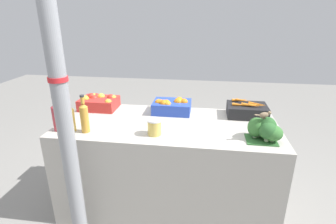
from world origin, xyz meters
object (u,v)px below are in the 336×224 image
support_pole (59,86)px  pickle_jar (154,127)px  broccoli_pile (264,129)px  juice_bottle_golden (70,118)px  orange_crate (172,106)px  carrot_crate (247,110)px  sparrow_bird (265,115)px  juice_bottle_ruby (57,116)px  juice_bottle_amber (84,117)px  apple_crate (99,102)px

support_pole → pickle_jar: bearing=35.3°
broccoli_pile → juice_bottle_golden: size_ratio=0.93×
orange_crate → carrot_crate: size_ratio=1.00×
sparrow_bird → orange_crate: bearing=124.4°
support_pole → juice_bottle_ruby: 0.55m
juice_bottle_amber → support_pole: bearing=-84.6°
juice_bottle_golden → juice_bottle_amber: (0.12, 0.00, 0.02)m
pickle_jar → support_pole: bearing=-144.7°
broccoli_pile → juice_bottle_amber: bearing=-177.7°
juice_bottle_ruby → juice_bottle_golden: 0.11m
broccoli_pile → pickle_jar: (-0.82, -0.03, -0.02)m
apple_crate → pickle_jar: apple_crate is taller
juice_bottle_golden → sparrow_bird: bearing=1.6°
apple_crate → support_pole: bearing=-81.2°
juice_bottle_amber → pickle_jar: bearing=3.1°
support_pole → juice_bottle_golden: (-0.15, 0.34, -0.35)m
apple_crate → juice_bottle_ruby: bearing=-103.1°
sparrow_bird → support_pole: bearing=174.1°
juice_bottle_ruby → juice_bottle_amber: juice_bottle_amber is taller
support_pole → carrot_crate: (1.28, 0.87, -0.41)m
apple_crate → carrot_crate: size_ratio=1.00×
apple_crate → juice_bottle_amber: 0.56m
support_pole → juice_bottle_amber: bearing=95.4°
juice_bottle_ruby → sparrow_bird: size_ratio=2.20×
apple_crate → juice_bottle_golden: (-0.02, -0.54, 0.05)m
sparrow_bird → pickle_jar: bearing=158.9°
juice_bottle_golden → pickle_jar: (0.67, 0.03, -0.05)m
juice_bottle_amber → carrot_crate: bearing=22.1°
carrot_crate → pickle_jar: size_ratio=2.80×
carrot_crate → pickle_jar: bearing=-146.5°
broccoli_pile → sparrow_bird: sparrow_bird is taller
orange_crate → juice_bottle_ruby: 1.00m
carrot_crate → support_pole: bearing=-145.8°
broccoli_pile → juice_bottle_ruby: 1.60m
apple_crate → sparrow_bird: 1.55m
carrot_crate → sparrow_bird: size_ratio=2.70×
juice_bottle_ruby → carrot_crate: bearing=19.1°
carrot_crate → apple_crate: bearing=179.6°
support_pole → sparrow_bird: support_pole is taller
support_pole → juice_bottle_ruby: size_ratio=9.11×
broccoli_pile → apple_crate: bearing=161.7°
juice_bottle_golden → juice_bottle_ruby: bearing=180.0°
support_pole → juice_bottle_amber: 0.48m
apple_crate → pickle_jar: 0.83m
juice_bottle_golden → juice_bottle_amber: juice_bottle_amber is taller
support_pole → carrot_crate: support_pole is taller
pickle_jar → sparrow_bird: size_ratio=0.96×
orange_crate → juice_bottle_amber: bearing=-139.5°
support_pole → broccoli_pile: 1.44m
apple_crate → broccoli_pile: broccoli_pile is taller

